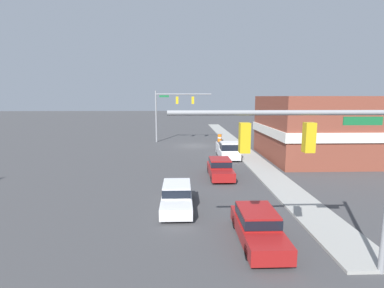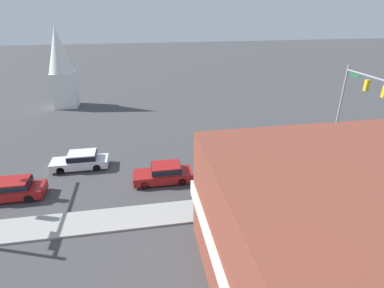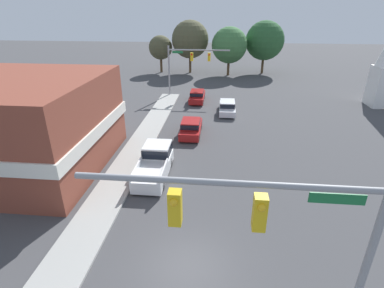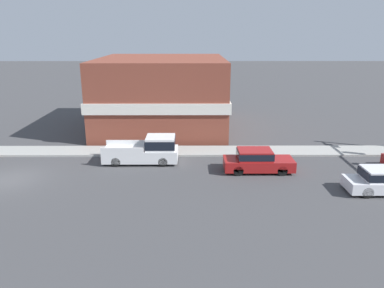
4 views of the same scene
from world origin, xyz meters
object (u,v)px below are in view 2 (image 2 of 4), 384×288
(car_oncoming, at_px, (81,160))
(pickup_truck_parked, at_px, (262,175))
(car_second_ahead, at_px, (11,189))
(car_lead, at_px, (164,173))

(car_oncoming, relative_size, pickup_truck_parked, 0.90)
(car_second_ahead, xyz_separation_m, car_oncoming, (3.81, -4.32, 0.00))
(pickup_truck_parked, bearing_deg, car_lead, 76.18)
(pickup_truck_parked, bearing_deg, car_oncoming, 69.67)
(car_second_ahead, bearing_deg, pickup_truck_parked, -94.62)
(car_lead, distance_m, car_second_ahead, 11.22)
(car_second_ahead, bearing_deg, car_oncoming, -48.58)
(car_second_ahead, height_order, pickup_truck_parked, pickup_truck_parked)
(pickup_truck_parked, bearing_deg, car_second_ahead, 85.38)
(car_lead, relative_size, car_oncoming, 0.97)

